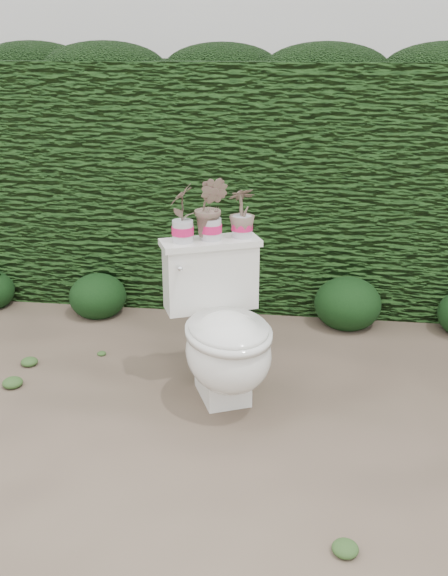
# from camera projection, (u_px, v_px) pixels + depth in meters

# --- Properties ---
(ground) EXTENTS (60.00, 60.00, 0.00)m
(ground) POSITION_uv_depth(u_px,v_px,m) (183.00, 394.00, 3.32)
(ground) COLOR #7A6754
(ground) RESTS_ON ground
(hedge) EXTENTS (8.00, 1.00, 1.60)m
(hedge) POSITION_uv_depth(u_px,v_px,m) (224.00, 180.00, 4.52)
(hedge) COLOR #264E1A
(hedge) RESTS_ON ground
(house_wall) EXTENTS (8.00, 3.50, 4.00)m
(house_wall) POSITION_uv_depth(u_px,v_px,m) (317.00, 19.00, 8.10)
(house_wall) COLOR silver
(house_wall) RESTS_ON ground
(toilet) EXTENTS (0.69, 0.80, 0.78)m
(toilet) POSITION_uv_depth(u_px,v_px,m) (224.00, 335.00, 3.16)
(toilet) COLOR white
(toilet) RESTS_ON ground
(potted_plant_left) EXTENTS (0.14, 0.17, 0.28)m
(potted_plant_left) POSITION_uv_depth(u_px,v_px,m) (182.00, 214.00, 3.14)
(potted_plant_left) COLOR #267A25
(potted_plant_left) RESTS_ON toilet
(potted_plant_center) EXTENTS (0.19, 0.16, 0.31)m
(potted_plant_center) POSITION_uv_depth(u_px,v_px,m) (211.00, 210.00, 3.17)
(potted_plant_center) COLOR #267A25
(potted_plant_center) RESTS_ON toilet
(potted_plant_right) EXTENTS (0.18, 0.18, 0.24)m
(potted_plant_right) POSITION_uv_depth(u_px,v_px,m) (242.00, 214.00, 3.23)
(potted_plant_right) COLOR #267A25
(potted_plant_right) RESTS_ON toilet
(liriope_clump_2) EXTENTS (0.38, 0.38, 0.30)m
(liriope_clump_2) POSITION_uv_depth(u_px,v_px,m) (97.00, 292.00, 4.27)
(liriope_clump_2) COLOR #153412
(liriope_clump_2) RESTS_ON ground
(liriope_clump_3) EXTENTS (0.37, 0.37, 0.29)m
(liriope_clump_3) POSITION_uv_depth(u_px,v_px,m) (225.00, 293.00, 4.26)
(liriope_clump_3) COLOR #153412
(liriope_clump_3) RESTS_ON ground
(liriope_clump_4) EXTENTS (0.43, 0.43, 0.34)m
(liriope_clump_4) POSITION_uv_depth(u_px,v_px,m) (348.00, 299.00, 4.10)
(liriope_clump_4) COLOR #153412
(liriope_clump_4) RESTS_ON ground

